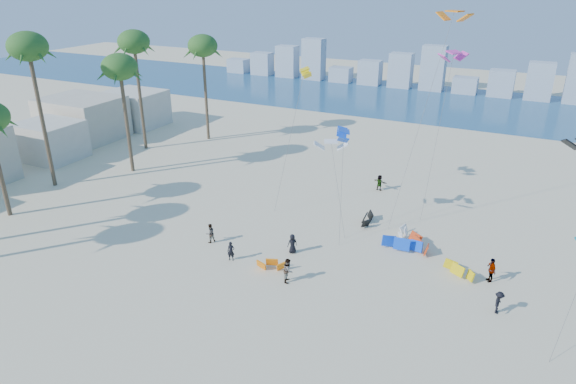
% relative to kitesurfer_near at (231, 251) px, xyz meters
% --- Properties ---
extents(ground, '(220.00, 220.00, 0.00)m').
position_rel_kitesurfer_near_xyz_m(ground, '(-0.36, -11.23, -0.79)').
color(ground, beige).
rests_on(ground, ground).
extents(ocean, '(220.00, 220.00, 0.00)m').
position_rel_kitesurfer_near_xyz_m(ocean, '(-0.36, 60.77, -0.79)').
color(ocean, navy).
rests_on(ocean, ground).
extents(kitesurfer_near, '(0.67, 0.56, 1.58)m').
position_rel_kitesurfer_near_xyz_m(kitesurfer_near, '(0.00, 0.00, 0.00)').
color(kitesurfer_near, black).
rests_on(kitesurfer_near, ground).
extents(kitesurfer_mid, '(0.93, 1.07, 1.87)m').
position_rel_kitesurfer_near_xyz_m(kitesurfer_mid, '(5.34, -0.69, 0.14)').
color(kitesurfer_mid, gray).
rests_on(kitesurfer_mid, ground).
extents(kitesurfers_far, '(31.23, 18.03, 1.89)m').
position_rel_kitesurfer_near_xyz_m(kitesurfers_far, '(10.73, 7.52, 0.06)').
color(kitesurfers_far, black).
rests_on(kitesurfers_far, ground).
extents(grounded_kites, '(15.77, 12.65, 1.05)m').
position_rel_kitesurfer_near_xyz_m(grounded_kites, '(11.15, 7.12, -0.34)').
color(grounded_kites, orange).
rests_on(grounded_kites, ground).
extents(flying_kites, '(27.90, 19.21, 18.51)m').
position_rel_kitesurfer_near_xyz_m(flying_kites, '(13.06, 10.13, 10.27)').
color(flying_kites, white).
rests_on(flying_kites, ground).
extents(palm_row, '(9.12, 44.80, 15.81)m').
position_rel_kitesurfer_near_xyz_m(palm_row, '(-22.73, 4.94, 10.99)').
color(palm_row, brown).
rests_on(palm_row, ground).
extents(beachfront_buildings, '(11.50, 43.00, 6.00)m').
position_rel_kitesurfer_near_xyz_m(beachfront_buildings, '(-34.05, 9.59, 1.88)').
color(beachfront_buildings, beige).
rests_on(beachfront_buildings, ground).
extents(distant_skyline, '(85.00, 3.00, 8.40)m').
position_rel_kitesurfer_near_xyz_m(distant_skyline, '(-1.55, 70.77, 2.30)').
color(distant_skyline, '#9EADBF').
rests_on(distant_skyline, ground).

